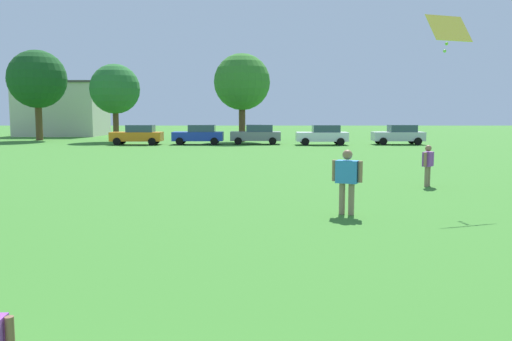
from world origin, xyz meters
The scene contains 13 objects.
ground_plane centered at (0.00, 30.00, 0.00)m, with size 160.00×160.00×0.00m, color #387528.
adult_bystander centered at (5.91, 12.03, 1.04)m, with size 0.76×0.53×1.75m.
bystander_near_trees centered at (9.84, 17.52, 0.91)m, with size 0.52×0.61×1.54m.
kite centered at (9.38, 14.60, 5.26)m, with size 1.47×1.03×1.16m.
parked_car_orange_0 centered at (-6.58, 43.16, 0.86)m, with size 4.30×2.02×1.68m.
parked_car_blue_1 centered at (-1.41, 43.57, 0.86)m, with size 4.30×2.02×1.68m.
parked_car_gray_2 centered at (3.51, 43.98, 0.86)m, with size 4.30×2.02×1.68m.
parked_car_white_3 centered at (9.12, 42.92, 0.86)m, with size 4.30×2.02×1.68m.
parked_car_silver_4 centered at (15.72, 43.52, 0.86)m, with size 4.30×2.02×1.68m.
tree_far_left centered at (-17.89, 50.47, 5.94)m, with size 5.64×5.64×8.79m.
tree_center centered at (-9.82, 48.56, 4.91)m, with size 4.67×4.67×7.27m.
tree_far_right centered at (2.16, 48.37, 5.55)m, with size 5.28×5.28×8.23m.
house_left centered at (-19.38, 61.22, 3.16)m, with size 9.60×7.73×6.29m.
Camera 1 is at (3.47, -2.09, 2.73)m, focal length 37.40 mm.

